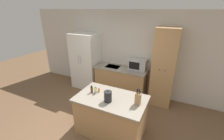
{
  "coord_description": "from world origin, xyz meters",
  "views": [
    {
      "loc": [
        1.53,
        -2.03,
        2.62
      ],
      "look_at": [
        -0.11,
        1.4,
        1.05
      ],
      "focal_mm": 24.0,
      "sensor_mm": 36.0,
      "label": 1
    }
  ],
  "objects_px": {
    "kettle": "(108,96)",
    "spice_bottle_green_herb": "(92,89)",
    "knife_block": "(138,99)",
    "spice_bottle_short_red": "(96,90)",
    "spice_bottle_amber_oil": "(99,90)",
    "refrigerator": "(86,61)",
    "fire_extinguisher": "(73,78)",
    "pantry_cabinet": "(164,68)",
    "microwave": "(138,64)",
    "spice_bottle_tall_dark": "(96,91)"
  },
  "relations": [
    {
      "from": "spice_bottle_amber_oil",
      "to": "fire_extinguisher",
      "type": "relative_size",
      "value": 0.2
    },
    {
      "from": "spice_bottle_amber_oil",
      "to": "fire_extinguisher",
      "type": "bearing_deg",
      "value": 143.56
    },
    {
      "from": "knife_block",
      "to": "spice_bottle_amber_oil",
      "type": "height_order",
      "value": "knife_block"
    },
    {
      "from": "fire_extinguisher",
      "to": "spice_bottle_green_herb",
      "type": "bearing_deg",
      "value": -39.99
    },
    {
      "from": "spice_bottle_amber_oil",
      "to": "spice_bottle_green_herb",
      "type": "height_order",
      "value": "spice_bottle_green_herb"
    },
    {
      "from": "kettle",
      "to": "microwave",
      "type": "bearing_deg",
      "value": 88.58
    },
    {
      "from": "knife_block",
      "to": "kettle",
      "type": "bearing_deg",
      "value": -164.29
    },
    {
      "from": "refrigerator",
      "to": "fire_extinguisher",
      "type": "relative_size",
      "value": 4.26
    },
    {
      "from": "kettle",
      "to": "spice_bottle_amber_oil",
      "type": "bearing_deg",
      "value": 145.26
    },
    {
      "from": "spice_bottle_tall_dark",
      "to": "spice_bottle_short_red",
      "type": "relative_size",
      "value": 0.95
    },
    {
      "from": "spice_bottle_amber_oil",
      "to": "spice_bottle_short_red",
      "type": "bearing_deg",
      "value": -137.19
    },
    {
      "from": "spice_bottle_amber_oil",
      "to": "microwave",
      "type": "bearing_deg",
      "value": 76.46
    },
    {
      "from": "refrigerator",
      "to": "spice_bottle_tall_dark",
      "type": "bearing_deg",
      "value": -49.48
    },
    {
      "from": "spice_bottle_amber_oil",
      "to": "pantry_cabinet",
      "type": "bearing_deg",
      "value": 53.5
    },
    {
      "from": "pantry_cabinet",
      "to": "spice_bottle_tall_dark",
      "type": "xyz_separation_m",
      "value": [
        -1.18,
        -1.66,
        -0.15
      ]
    },
    {
      "from": "microwave",
      "to": "refrigerator",
      "type": "bearing_deg",
      "value": -175.45
    },
    {
      "from": "spice_bottle_amber_oil",
      "to": "spice_bottle_green_herb",
      "type": "relative_size",
      "value": 0.52
    },
    {
      "from": "spice_bottle_tall_dark",
      "to": "spice_bottle_green_herb",
      "type": "distance_m",
      "value": 0.11
    },
    {
      "from": "knife_block",
      "to": "spice_bottle_green_herb",
      "type": "bearing_deg",
      "value": -179.37
    },
    {
      "from": "pantry_cabinet",
      "to": "knife_block",
      "type": "distance_m",
      "value": 1.66
    },
    {
      "from": "kettle",
      "to": "refrigerator",
      "type": "bearing_deg",
      "value": 134.99
    },
    {
      "from": "spice_bottle_short_red",
      "to": "kettle",
      "type": "distance_m",
      "value": 0.45
    },
    {
      "from": "spice_bottle_short_red",
      "to": "spice_bottle_amber_oil",
      "type": "distance_m",
      "value": 0.08
    },
    {
      "from": "microwave",
      "to": "spice_bottle_short_red",
      "type": "bearing_deg",
      "value": -104.9
    },
    {
      "from": "spice_bottle_green_herb",
      "to": "spice_bottle_short_red",
      "type": "bearing_deg",
      "value": 31.04
    },
    {
      "from": "spice_bottle_tall_dark",
      "to": "spice_bottle_short_red",
      "type": "height_order",
      "value": "spice_bottle_short_red"
    },
    {
      "from": "spice_bottle_short_red",
      "to": "spice_bottle_amber_oil",
      "type": "xyz_separation_m",
      "value": [
        0.05,
        0.05,
        -0.02
      ]
    },
    {
      "from": "pantry_cabinet",
      "to": "microwave",
      "type": "bearing_deg",
      "value": 173.7
    },
    {
      "from": "microwave",
      "to": "spice_bottle_green_herb",
      "type": "relative_size",
      "value": 3.13
    },
    {
      "from": "microwave",
      "to": "spice_bottle_green_herb",
      "type": "bearing_deg",
      "value": -106.75
    },
    {
      "from": "spice_bottle_green_herb",
      "to": "kettle",
      "type": "relative_size",
      "value": 0.67
    },
    {
      "from": "knife_block",
      "to": "spice_bottle_green_herb",
      "type": "relative_size",
      "value": 2.07
    },
    {
      "from": "refrigerator",
      "to": "spice_bottle_short_red",
      "type": "xyz_separation_m",
      "value": [
        1.34,
        -1.55,
        0.01
      ]
    },
    {
      "from": "microwave",
      "to": "knife_block",
      "type": "distance_m",
      "value": 1.8
    },
    {
      "from": "knife_block",
      "to": "spice_bottle_amber_oil",
      "type": "relative_size",
      "value": 4.01
    },
    {
      "from": "knife_block",
      "to": "fire_extinguisher",
      "type": "height_order",
      "value": "knife_block"
    },
    {
      "from": "spice_bottle_amber_oil",
      "to": "spice_bottle_green_herb",
      "type": "xyz_separation_m",
      "value": [
        -0.13,
        -0.09,
        0.04
      ]
    },
    {
      "from": "spice_bottle_amber_oil",
      "to": "kettle",
      "type": "xyz_separation_m",
      "value": [
        0.35,
        -0.24,
        0.07
      ]
    },
    {
      "from": "spice_bottle_green_herb",
      "to": "spice_bottle_tall_dark",
      "type": "bearing_deg",
      "value": -5.13
    },
    {
      "from": "spice_bottle_amber_oil",
      "to": "spice_bottle_green_herb",
      "type": "bearing_deg",
      "value": -143.43
    },
    {
      "from": "microwave",
      "to": "spice_bottle_short_red",
      "type": "relative_size",
      "value": 4.06
    },
    {
      "from": "refrigerator",
      "to": "spice_bottle_amber_oil",
      "type": "height_order",
      "value": "refrigerator"
    },
    {
      "from": "spice_bottle_short_red",
      "to": "knife_block",
      "type": "bearing_deg",
      "value": -1.88
    },
    {
      "from": "refrigerator",
      "to": "microwave",
      "type": "relative_size",
      "value": 3.59
    },
    {
      "from": "kettle",
      "to": "spice_bottle_green_herb",
      "type": "bearing_deg",
      "value": 162.74
    },
    {
      "from": "refrigerator",
      "to": "pantry_cabinet",
      "type": "bearing_deg",
      "value": 1.32
    },
    {
      "from": "spice_bottle_short_red",
      "to": "spice_bottle_tall_dark",
      "type": "bearing_deg",
      "value": -58.15
    },
    {
      "from": "microwave",
      "to": "knife_block",
      "type": "height_order",
      "value": "knife_block"
    },
    {
      "from": "pantry_cabinet",
      "to": "kettle",
      "type": "xyz_separation_m",
      "value": [
        -0.81,
        -1.8,
        -0.09
      ]
    },
    {
      "from": "spice_bottle_tall_dark",
      "to": "kettle",
      "type": "bearing_deg",
      "value": -20.47
    }
  ]
}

